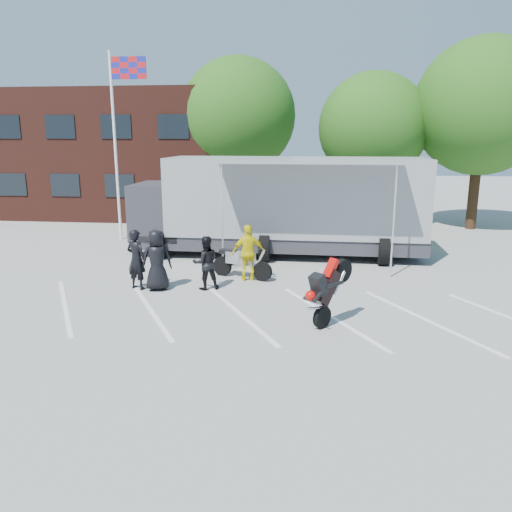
% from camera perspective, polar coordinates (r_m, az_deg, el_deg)
% --- Properties ---
extents(ground, '(100.00, 100.00, 0.00)m').
position_cam_1_polar(ground, '(12.34, -3.69, -7.97)').
color(ground, gray).
rests_on(ground, ground).
extents(parking_bay_lines, '(18.09, 13.33, 0.01)m').
position_cam_1_polar(parking_bay_lines, '(13.26, -2.93, -6.38)').
color(parking_bay_lines, white).
rests_on(parking_bay_lines, ground).
extents(office_building, '(18.00, 8.00, 7.00)m').
position_cam_1_polar(office_building, '(31.71, -16.21, 11.15)').
color(office_building, '#4A2017').
rests_on(office_building, ground).
extents(flagpole, '(1.61, 0.12, 8.00)m').
position_cam_1_polar(flagpole, '(22.88, -15.33, 14.39)').
color(flagpole, white).
rests_on(flagpole, ground).
extents(tree_left, '(6.12, 6.12, 8.64)m').
position_cam_1_polar(tree_left, '(27.62, -2.07, 15.68)').
color(tree_left, '#382314').
rests_on(tree_left, ground).
extents(tree_mid, '(5.44, 5.44, 7.68)m').
position_cam_1_polar(tree_mid, '(26.47, 13.24, 14.09)').
color(tree_mid, '#382314').
rests_on(tree_mid, ground).
extents(tree_right, '(6.46, 6.46, 9.12)m').
position_cam_1_polar(tree_right, '(27.02, 24.45, 15.24)').
color(tree_right, '#382314').
rests_on(tree_right, ground).
extents(transporter_truck, '(11.84, 5.83, 3.74)m').
position_cam_1_polar(transporter_truck, '(19.59, 2.94, 0.16)').
color(transporter_truck, gray).
rests_on(transporter_truck, ground).
extents(parked_motorcycle, '(2.26, 1.40, 1.13)m').
position_cam_1_polar(parked_motorcycle, '(16.34, -1.60, -2.53)').
color(parked_motorcycle, silver).
rests_on(parked_motorcycle, ground).
extents(stunt_bike_rider, '(1.54, 1.64, 1.81)m').
position_cam_1_polar(stunt_bike_rider, '(12.72, 9.22, -7.45)').
color(stunt_bike_rider, black).
rests_on(stunt_bike_rider, ground).
extents(spectator_leather_a, '(1.05, 0.87, 1.85)m').
position_cam_1_polar(spectator_leather_a, '(15.17, -11.27, -0.46)').
color(spectator_leather_a, black).
rests_on(spectator_leather_a, ground).
extents(spectator_leather_b, '(0.78, 0.65, 1.83)m').
position_cam_1_polar(spectator_leather_b, '(15.40, -13.51, -0.38)').
color(spectator_leather_b, black).
rests_on(spectator_leather_b, ground).
extents(spectator_leather_c, '(0.97, 0.88, 1.63)m').
position_cam_1_polar(spectator_leather_c, '(15.06, -5.77, -0.78)').
color(spectator_leather_c, black).
rests_on(spectator_leather_c, ground).
extents(spectator_hivis, '(1.14, 0.71, 1.81)m').
position_cam_1_polar(spectator_hivis, '(15.89, -0.87, 0.37)').
color(spectator_hivis, yellow).
rests_on(spectator_hivis, ground).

